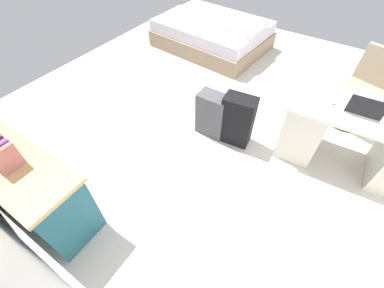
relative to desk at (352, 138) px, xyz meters
The scene contains 10 objects.
ground_plane 1.39m from the desk, ahead, with size 6.19×6.19×0.00m, color beige.
desk is the anchor object (origin of this frame).
office_chair 0.86m from the desk, 85.43° to the right, with size 0.58×0.58×0.94m.
credenza 3.40m from the desk, 41.19° to the left, with size 1.80×0.48×0.74m.
bed 3.08m from the desk, 31.40° to the right, with size 2.01×1.55×0.58m.
suitcase_black 1.21m from the desk, 16.91° to the left, with size 0.36×0.22×0.64m, color black.
suitcase_spare_grey 1.53m from the desk, 14.65° to the left, with size 0.36×0.22×0.56m, color #4C4C51.
laptop 0.40m from the desk, 35.15° to the left, with size 0.33×0.24×0.21m.
computer_mouse 0.49m from the desk, ahead, with size 0.06×0.10×0.03m, color white.
book_row 3.20m from the desk, 45.05° to the left, with size 0.15×0.17×0.23m.
Camera 1 is at (-0.94, 2.44, 2.30)m, focal length 23.60 mm.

